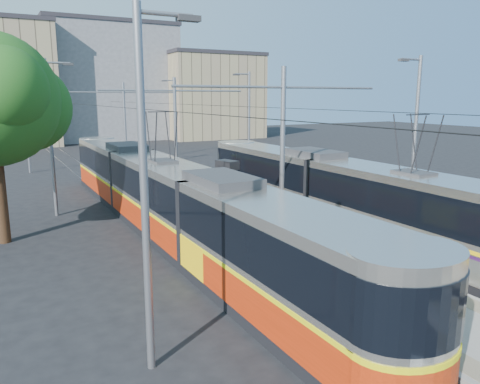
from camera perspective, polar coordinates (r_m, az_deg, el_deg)
ground at (r=14.23m, az=23.60°, el=-15.06°), size 160.00×160.00×0.00m
platform at (r=27.34m, az=-5.41°, el=-1.16°), size 4.00×50.00×0.30m
tactile_strip_left at (r=26.79m, az=-8.27°, el=-1.16°), size 0.70×50.00×0.01m
tactile_strip_right at (r=27.89m, az=-2.68°, el=-0.54°), size 0.70×50.00×0.01m
rails at (r=27.37m, az=-5.41°, el=-1.44°), size 8.71×70.00×0.03m
tram_left at (r=21.29m, az=-9.25°, el=-0.63°), size 2.43×29.62×5.50m
tram_right at (r=18.97m, az=20.10°, el=-2.23°), size 2.43×30.42×5.50m
catenary at (r=24.13m, az=-2.94°, el=7.69°), size 9.20×70.00×7.00m
street_lamps at (r=30.47m, az=-8.54°, el=7.73°), size 15.18×38.22×8.00m
shelter at (r=24.26m, az=-1.55°, el=0.94°), size 1.02×1.34×2.63m
tree at (r=22.00m, az=-27.20°, el=9.75°), size 6.04×5.58×8.77m
building_centre at (r=73.46m, az=-15.91°, el=12.74°), size 18.36×14.28×16.41m
building_right at (r=72.27m, az=-3.62°, el=11.63°), size 14.28×10.20×12.52m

